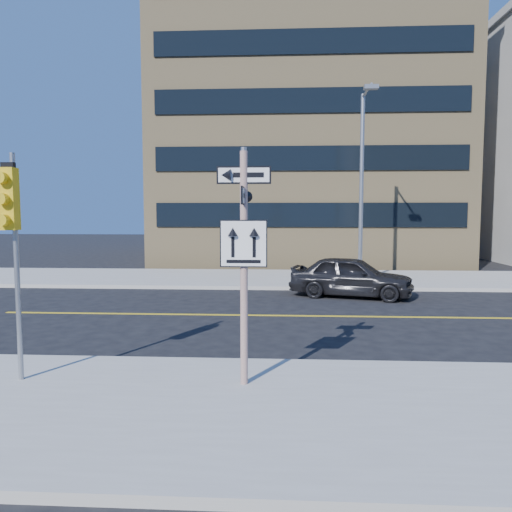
# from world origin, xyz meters

# --- Properties ---
(ground) EXTENTS (120.00, 120.00, 0.00)m
(ground) POSITION_xyz_m (0.00, 0.00, 0.00)
(ground) COLOR black
(ground) RESTS_ON ground
(sign_pole) EXTENTS (0.92, 0.92, 4.06)m
(sign_pole) POSITION_xyz_m (0.00, -2.51, 2.44)
(sign_pole) COLOR beige
(sign_pole) RESTS_ON near_sidewalk
(traffic_signal) EXTENTS (0.32, 0.45, 4.00)m
(traffic_signal) POSITION_xyz_m (-4.00, -2.66, 3.03)
(traffic_signal) COLOR gray
(traffic_signal) RESTS_ON near_sidewalk
(parked_car_a) EXTENTS (2.95, 4.80, 1.53)m
(parked_car_a) POSITION_xyz_m (3.17, 7.57, 0.76)
(parked_car_a) COLOR black
(parked_car_a) RESTS_ON ground
(streetlight_a) EXTENTS (0.55, 2.25, 8.00)m
(streetlight_a) POSITION_xyz_m (4.00, 10.76, 4.76)
(streetlight_a) COLOR gray
(streetlight_a) RESTS_ON far_sidewalk
(building_brick) EXTENTS (18.00, 18.00, 18.00)m
(building_brick) POSITION_xyz_m (2.00, 25.00, 9.00)
(building_brick) COLOR tan
(building_brick) RESTS_ON ground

